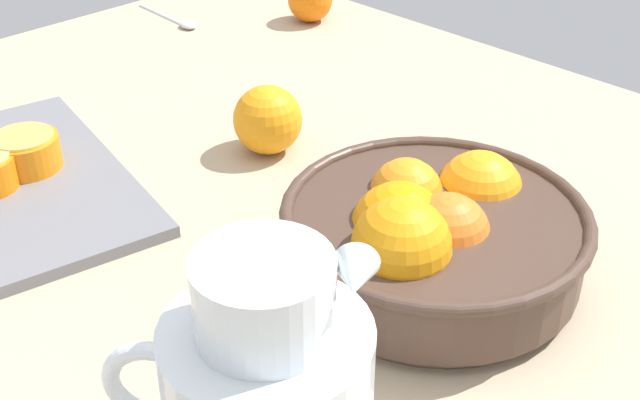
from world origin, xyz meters
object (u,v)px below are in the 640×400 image
object	(u,v)px
loose_orange_3	(268,120)
spoon	(176,20)
orange_half_1	(25,152)
fruit_bowl	(431,234)

from	to	relation	value
loose_orange_3	spoon	world-z (taller)	loose_orange_3
spoon	orange_half_1	bearing A→B (deg)	-54.98
orange_half_1	fruit_bowl	bearing A→B (deg)	22.06
loose_orange_3	spoon	distance (cm)	45.42
fruit_bowl	orange_half_1	world-z (taller)	fruit_bowl
fruit_bowl	loose_orange_3	size ratio (longest dim) A/B	3.45
loose_orange_3	fruit_bowl	bearing A→B (deg)	-11.29
fruit_bowl	spoon	xyz separation A→B (cm)	(-69.51, 23.10, -4.22)
fruit_bowl	orange_half_1	distance (cm)	44.84
fruit_bowl	spoon	bearing A→B (deg)	161.62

